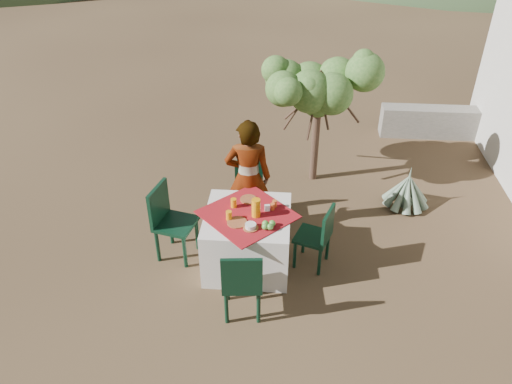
# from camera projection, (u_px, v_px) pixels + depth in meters

# --- Properties ---
(ground) EXTENTS (160.00, 160.00, 0.00)m
(ground) POSITION_uv_depth(u_px,v_px,m) (236.00, 243.00, 6.66)
(ground) COLOR #3B281A
(ground) RESTS_ON ground
(table) EXTENTS (1.30, 1.30, 0.76)m
(table) POSITION_uv_depth(u_px,v_px,m) (248.00, 239.00, 6.13)
(table) COLOR white
(table) RESTS_ON ground
(chair_far) EXTENTS (0.42, 0.42, 0.84)m
(chair_far) POSITION_uv_depth(u_px,v_px,m) (249.00, 188.00, 6.92)
(chair_far) COLOR black
(chair_far) RESTS_ON ground
(chair_near) EXTENTS (0.47, 0.47, 0.93)m
(chair_near) POSITION_uv_depth(u_px,v_px,m) (242.00, 282.00, 5.31)
(chair_near) COLOR black
(chair_near) RESTS_ON ground
(chair_left) EXTENTS (0.56, 0.56, 1.00)m
(chair_left) POSITION_uv_depth(u_px,v_px,m) (169.00, 219.00, 6.19)
(chair_left) COLOR black
(chair_left) RESTS_ON ground
(chair_right) EXTENTS (0.51, 0.51, 0.86)m
(chair_right) POSITION_uv_depth(u_px,v_px,m) (318.00, 235.00, 6.04)
(chair_right) COLOR black
(chair_right) RESTS_ON ground
(person) EXTENTS (0.63, 0.44, 1.65)m
(person) POSITION_uv_depth(u_px,v_px,m) (248.00, 178.00, 6.47)
(person) COLOR #8C6651
(person) RESTS_ON ground
(shrub_tree) EXTENTS (1.55, 1.52, 1.82)m
(shrub_tree) POSITION_uv_depth(u_px,v_px,m) (323.00, 92.00, 7.27)
(shrub_tree) COLOR #4F3327
(shrub_tree) RESTS_ON ground
(agave) EXTENTS (0.68, 0.69, 0.73)m
(agave) POSITION_uv_depth(u_px,v_px,m) (407.00, 191.00, 7.27)
(agave) COLOR slate
(agave) RESTS_ON ground
(stone_wall) EXTENTS (2.60, 0.35, 0.55)m
(stone_wall) POSITION_uv_depth(u_px,v_px,m) (453.00, 123.00, 9.08)
(stone_wall) COLOR gray
(stone_wall) RESTS_ON ground
(plate_far) EXTENTS (0.21, 0.21, 0.01)m
(plate_far) POSITION_uv_depth(u_px,v_px,m) (249.00, 199.00, 6.16)
(plate_far) COLOR brown
(plate_far) RESTS_ON table
(plate_near) EXTENTS (0.24, 0.24, 0.01)m
(plate_near) POSITION_uv_depth(u_px,v_px,m) (237.00, 222.00, 5.77)
(plate_near) COLOR brown
(plate_near) RESTS_ON table
(glass_far) EXTENTS (0.07, 0.07, 0.11)m
(glass_far) POSITION_uv_depth(u_px,v_px,m) (234.00, 203.00, 6.01)
(glass_far) COLOR orange
(glass_far) RESTS_ON table
(glass_near) EXTENTS (0.07, 0.07, 0.11)m
(glass_near) POSITION_uv_depth(u_px,v_px,m) (229.00, 215.00, 5.80)
(glass_near) COLOR orange
(glass_near) RESTS_ON table
(juice_pitcher) EXTENTS (0.10, 0.10, 0.23)m
(juice_pitcher) POSITION_uv_depth(u_px,v_px,m) (256.00, 208.00, 5.82)
(juice_pitcher) COLOR orange
(juice_pitcher) RESTS_ON table
(bowl_plate) EXTENTS (0.18, 0.18, 0.01)m
(bowl_plate) POSITION_uv_depth(u_px,v_px,m) (251.00, 228.00, 5.69)
(bowl_plate) COLOR brown
(bowl_plate) RESTS_ON table
(white_bowl) EXTENTS (0.13, 0.13, 0.05)m
(white_bowl) POSITION_uv_depth(u_px,v_px,m) (251.00, 226.00, 5.67)
(white_bowl) COLOR silver
(white_bowl) RESTS_ON bowl_plate
(jar_left) EXTENTS (0.05, 0.05, 0.08)m
(jar_left) POSITION_uv_depth(u_px,v_px,m) (273.00, 207.00, 5.97)
(jar_left) COLOR #DA5D26
(jar_left) RESTS_ON table
(jar_right) EXTENTS (0.06, 0.06, 0.09)m
(jar_right) POSITION_uv_depth(u_px,v_px,m) (275.00, 204.00, 6.02)
(jar_right) COLOR #DA5D26
(jar_right) RESTS_ON table
(napkin_holder) EXTENTS (0.07, 0.05, 0.08)m
(napkin_holder) POSITION_uv_depth(u_px,v_px,m) (267.00, 208.00, 5.95)
(napkin_holder) COLOR silver
(napkin_holder) RESTS_ON table
(fruit_cluster) EXTENTS (0.15, 0.14, 0.08)m
(fruit_cluster) POSITION_uv_depth(u_px,v_px,m) (268.00, 225.00, 5.67)
(fruit_cluster) COLOR #559F39
(fruit_cluster) RESTS_ON table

